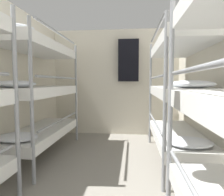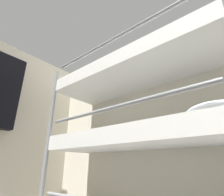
{
  "view_description": "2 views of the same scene",
  "coord_description": "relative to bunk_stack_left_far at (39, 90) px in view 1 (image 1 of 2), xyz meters",
  "views": [
    {
      "loc": [
        0.4,
        0.52,
        1.19
      ],
      "look_at": [
        0.02,
        4.12,
        0.9
      ],
      "focal_mm": 32.0,
      "sensor_mm": 36.0,
      "label": 1
    },
    {
      "loc": [
        -0.29,
        2.69,
        0.83
      ],
      "look_at": [
        0.84,
        3.63,
        1.39
      ],
      "focal_mm": 28.0,
      "sensor_mm": 36.0,
      "label": 2
    }
  ],
  "objects": [
    {
      "name": "wall_back",
      "position": [
        1.06,
        1.57,
        0.12
      ],
      "size": [
        2.91,
        0.06,
        2.36
      ],
      "color": "beige",
      "rests_on": "ground_plane"
    },
    {
      "name": "bunk_stack_left_far",
      "position": [
        0.0,
        0.0,
        0.0
      ],
      "size": [
        0.68,
        1.83,
        1.95
      ],
      "color": "gray",
      "rests_on": "ground_plane"
    },
    {
      "name": "bunk_stack_right_far",
      "position": [
        2.12,
        0.0,
        0.0
      ],
      "size": [
        0.68,
        1.83,
        1.95
      ],
      "color": "gray",
      "rests_on": "ground_plane"
    },
    {
      "name": "hanging_coat",
      "position": [
        1.36,
        1.42,
        0.6
      ],
      "size": [
        0.44,
        0.12,
        0.9
      ],
      "color": "black"
    }
  ]
}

